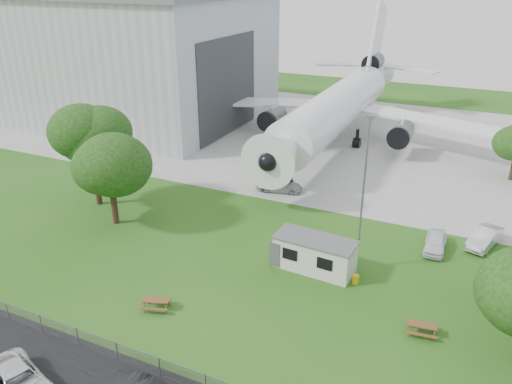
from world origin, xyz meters
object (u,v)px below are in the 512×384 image
at_px(hangar, 117,54).
at_px(picnic_west, 157,309).
at_px(airliner, 340,104).
at_px(site_cabin, 315,254).
at_px(picnic_east, 421,334).

bearing_deg(hangar, picnic_west, -49.00).
height_order(airliner, site_cabin, airliner).
relative_size(airliner, picnic_east, 26.52).
bearing_deg(site_cabin, hangar, 144.20).
bearing_deg(picnic_east, site_cabin, 145.35).
xyz_separation_m(hangar, picnic_west, (35.18, -40.47, -9.41)).
height_order(site_cabin, picnic_west, site_cabin).
xyz_separation_m(hangar, airliner, (35.97, -0.14, -4.14)).
xyz_separation_m(site_cabin, picnic_west, (-8.07, -9.28, -1.31)).
bearing_deg(picnic_west, picnic_east, -2.81).
distance_m(site_cabin, picnic_east, 9.74).
distance_m(hangar, airliner, 36.21).
height_order(airliner, picnic_east, airliner).
distance_m(site_cabin, picnic_west, 12.37).
distance_m(airliner, site_cabin, 32.14).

